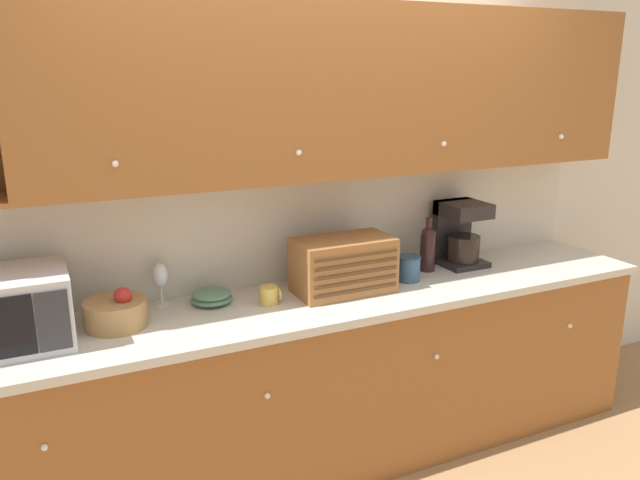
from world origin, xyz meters
TOP-DOWN VIEW (x-y plane):
  - ground_plane at (0.00, 0.00)m, footprint 24.00×24.00m
  - wall_back at (0.00, 0.03)m, footprint 5.89×0.06m
  - counter_unit at (0.00, -0.30)m, footprint 3.51×0.63m
  - backsplash_panel at (0.00, -0.01)m, footprint 3.49×0.01m
  - upper_cabinets at (0.16, -0.18)m, footprint 3.49×0.38m
  - fruit_basket at (-0.98, -0.25)m, footprint 0.26×0.26m
  - wine_glass at (-0.75, -0.09)m, footprint 0.07×0.07m
  - bowl_stack_on_counter at (-0.54, -0.16)m, footprint 0.20×0.20m
  - mug at (-0.30, -0.29)m, footprint 0.10×0.08m
  - bread_box at (0.09, -0.29)m, footprint 0.48×0.27m
  - storage_canister at (0.47, -0.29)m, footprint 0.12×0.12m
  - wine_bottle at (0.66, -0.19)m, footprint 0.09×0.09m
  - coffee_maker at (0.88, -0.16)m, footprint 0.23×0.25m

SIDE VIEW (x-z plane):
  - ground_plane at x=0.00m, z-range 0.00..0.00m
  - counter_unit at x=0.00m, z-range 0.00..0.91m
  - bowl_stack_on_counter at x=-0.54m, z-range 0.91..0.98m
  - mug at x=-0.30m, z-range 0.91..0.99m
  - fruit_basket at x=-0.98m, z-range 0.88..1.06m
  - storage_canister at x=0.47m, z-range 0.91..1.04m
  - wine_bottle at x=0.66m, z-range 0.90..1.19m
  - bread_box at x=0.09m, z-range 0.91..1.18m
  - wine_glass at x=-0.75m, z-range 0.94..1.15m
  - coffee_maker at x=0.88m, z-range 0.91..1.26m
  - backsplash_panel at x=0.00m, z-range 0.91..1.47m
  - wall_back at x=0.00m, z-range 0.00..2.60m
  - upper_cabinets at x=0.16m, z-range 1.47..2.26m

